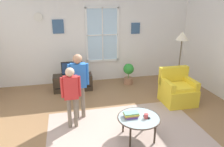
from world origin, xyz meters
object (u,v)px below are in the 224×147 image
(book_stack, at_px, (131,115))
(potted_plant_by_window, at_px, (129,73))
(cup, at_px, (146,116))
(remote_near_books, at_px, (147,117))
(person_red_shirt, at_px, (71,91))
(person_blue_shirt, at_px, (79,79))
(television, at_px, (72,68))
(armchair, at_px, (177,90))
(floor_lamp, at_px, (182,42))
(tv_stand, at_px, (73,83))
(coffee_table, at_px, (139,119))

(book_stack, xyz_separation_m, potted_plant_by_window, (0.77, 2.63, -0.12))
(cup, bearing_deg, potted_plant_by_window, 79.32)
(book_stack, height_order, remote_near_books, book_stack)
(cup, bearing_deg, person_red_shirt, 151.76)
(person_blue_shirt, bearing_deg, person_red_shirt, -116.94)
(remote_near_books, height_order, person_blue_shirt, person_blue_shirt)
(person_red_shirt, relative_size, potted_plant_by_window, 1.97)
(television, bearing_deg, cup, -65.64)
(book_stack, height_order, person_blue_shirt, person_blue_shirt)
(book_stack, height_order, potted_plant_by_window, potted_plant_by_window)
(armchair, bearing_deg, television, 151.37)
(armchair, distance_m, person_blue_shirt, 2.53)
(television, height_order, person_red_shirt, person_red_shirt)
(television, distance_m, floor_lamp, 3.05)
(book_stack, bearing_deg, tv_stand, 110.41)
(television, distance_m, remote_near_books, 2.88)
(television, xyz_separation_m, coffee_table, (1.07, -2.57, -0.26))
(person_red_shirt, distance_m, potted_plant_by_window, 2.77)
(tv_stand, relative_size, book_stack, 4.05)
(armchair, relative_size, person_blue_shirt, 0.60)
(tv_stand, height_order, floor_lamp, floor_lamp)
(armchair, bearing_deg, person_red_shirt, -168.13)
(potted_plant_by_window, bearing_deg, floor_lamp, -41.14)
(book_stack, xyz_separation_m, cup, (0.25, -0.11, -0.00))
(television, bearing_deg, coffee_table, -67.32)
(tv_stand, xyz_separation_m, coffee_table, (1.07, -2.57, 0.18))
(potted_plant_by_window, bearing_deg, television, -176.15)
(cup, height_order, person_red_shirt, person_red_shirt)
(potted_plant_by_window, height_order, floor_lamp, floor_lamp)
(person_blue_shirt, distance_m, floor_lamp, 2.89)
(tv_stand, xyz_separation_m, armchair, (2.53, -1.38, 0.10))
(tv_stand, relative_size, coffee_table, 1.37)
(television, bearing_deg, person_blue_shirt, -87.29)
(remote_near_books, distance_m, floor_lamp, 2.57)
(remote_near_books, xyz_separation_m, potted_plant_by_window, (0.49, 2.72, -0.08))
(coffee_table, distance_m, floor_lamp, 2.65)
(remote_near_books, xyz_separation_m, floor_lamp, (1.61, 1.75, 0.99))
(coffee_table, xyz_separation_m, floor_lamp, (1.75, 1.71, 1.03))
(tv_stand, relative_size, cup, 12.47)
(book_stack, relative_size, person_red_shirt, 0.21)
(tv_stand, distance_m, person_blue_shirt, 1.73)
(remote_near_books, bearing_deg, potted_plant_by_window, 79.72)
(tv_stand, bearing_deg, person_red_shirt, -93.02)
(book_stack, bearing_deg, television, 110.43)
(remote_near_books, bearing_deg, cup, -138.84)
(television, distance_m, coffee_table, 2.80)
(tv_stand, bearing_deg, person_blue_shirt, -87.30)
(tv_stand, distance_m, cup, 2.90)
(person_red_shirt, bearing_deg, armchair, 11.87)
(coffee_table, relative_size, floor_lamp, 0.47)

